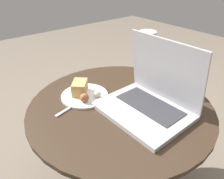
% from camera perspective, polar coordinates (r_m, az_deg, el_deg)
% --- Properties ---
extents(table, '(0.75, 0.75, 0.53)m').
position_cam_1_polar(table, '(0.99, 2.04, -10.68)').
color(table, black).
rests_on(table, ground_plane).
extents(laptop, '(0.34, 0.27, 0.27)m').
position_cam_1_polar(laptop, '(0.86, 10.00, -2.00)').
color(laptop, '#B2B2B7').
rests_on(laptop, table).
extents(beer_glass, '(0.08, 0.08, 0.25)m').
position_cam_1_polar(beer_glass, '(1.01, 8.76, 7.84)').
color(beer_glass, gold).
rests_on(beer_glass, table).
extents(snack_plate, '(0.20, 0.20, 0.06)m').
position_cam_1_polar(snack_plate, '(0.95, -7.51, -0.83)').
color(snack_plate, white).
rests_on(snack_plate, table).
extents(fork, '(0.06, 0.20, 0.00)m').
position_cam_1_polar(fork, '(0.92, -8.97, -3.48)').
color(fork, '#B2B2B7').
rests_on(fork, table).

